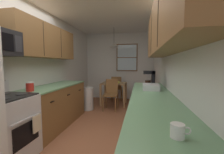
# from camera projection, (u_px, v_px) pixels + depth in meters

# --- Properties ---
(ground_plane) EXTENTS (12.00, 12.00, 0.00)m
(ground_plane) POSITION_uv_depth(u_px,v_px,m) (103.00, 125.00, 3.30)
(ground_plane) COLOR #995B3D
(wall_left) EXTENTS (0.10, 9.00, 2.55)m
(wall_left) POSITION_uv_depth(u_px,v_px,m) (47.00, 68.00, 3.44)
(wall_left) COLOR silver
(wall_left) RESTS_ON ground
(wall_right) EXTENTS (0.10, 9.00, 2.55)m
(wall_right) POSITION_uv_depth(u_px,v_px,m) (168.00, 68.00, 2.94)
(wall_right) COLOR silver
(wall_right) RESTS_ON ground
(wall_back) EXTENTS (4.40, 0.10, 2.55)m
(wall_back) POSITION_uv_depth(u_px,v_px,m) (119.00, 66.00, 5.79)
(wall_back) COLOR silver
(wall_back) RESTS_ON ground
(ceiling_slab) EXTENTS (4.40, 9.00, 0.08)m
(ceiling_slab) POSITION_uv_depth(u_px,v_px,m) (102.00, 5.00, 3.08)
(ceiling_slab) COLOR white
(stove_range) EXTENTS (0.66, 0.64, 1.10)m
(stove_range) POSITION_uv_depth(u_px,v_px,m) (6.00, 128.00, 2.03)
(stove_range) COLOR silver
(stove_range) RESTS_ON ground
(counter_left) EXTENTS (0.64, 1.81, 0.90)m
(counter_left) POSITION_uv_depth(u_px,v_px,m) (56.00, 105.00, 3.23)
(counter_left) COLOR brown
(counter_left) RESTS_ON ground
(upper_cabinets_left) EXTENTS (0.33, 1.89, 0.68)m
(upper_cabinets_left) POSITION_uv_depth(u_px,v_px,m) (46.00, 42.00, 3.09)
(upper_cabinets_left) COLOR brown
(counter_right) EXTENTS (0.64, 3.13, 0.90)m
(counter_right) POSITION_uv_depth(u_px,v_px,m) (153.00, 127.00, 2.11)
(counter_right) COLOR brown
(counter_right) RESTS_ON ground
(upper_cabinets_right) EXTENTS (0.33, 2.81, 0.75)m
(upper_cabinets_right) POSITION_uv_depth(u_px,v_px,m) (167.00, 24.00, 1.91)
(upper_cabinets_right) COLOR brown
(dining_table) EXTENTS (0.80, 0.70, 0.73)m
(dining_table) POSITION_uv_depth(u_px,v_px,m) (114.00, 87.00, 4.92)
(dining_table) COLOR #A87F51
(dining_table) RESTS_ON ground
(dining_chair_near) EXTENTS (0.41, 0.41, 0.90)m
(dining_chair_near) POSITION_uv_depth(u_px,v_px,m) (111.00, 93.00, 4.38)
(dining_chair_near) COLOR brown
(dining_chair_near) RESTS_ON ground
(dining_chair_far) EXTENTS (0.44, 0.44, 0.90)m
(dining_chair_far) POSITION_uv_depth(u_px,v_px,m) (116.00, 87.00, 5.48)
(dining_chair_far) COLOR brown
(dining_chair_far) RESTS_ON ground
(pendant_light) EXTENTS (0.31, 0.31, 0.63)m
(pendant_light) POSITION_uv_depth(u_px,v_px,m) (114.00, 45.00, 4.81)
(pendant_light) COLOR black
(back_window) EXTENTS (0.80, 0.05, 1.04)m
(back_window) POSITION_uv_depth(u_px,v_px,m) (127.00, 58.00, 5.63)
(back_window) COLOR brown
(trash_bin) EXTENTS (0.31, 0.31, 0.67)m
(trash_bin) POSITION_uv_depth(u_px,v_px,m) (88.00, 99.00, 4.37)
(trash_bin) COLOR silver
(trash_bin) RESTS_ON ground
(storage_canister) EXTENTS (0.12, 0.12, 0.16)m
(storage_canister) POSITION_uv_depth(u_px,v_px,m) (30.00, 87.00, 2.46)
(storage_canister) COLOR red
(storage_canister) RESTS_ON counter_left
(dish_towel) EXTENTS (0.02, 0.16, 0.24)m
(dish_towel) POSITION_uv_depth(u_px,v_px,m) (37.00, 123.00, 2.11)
(dish_towel) COLOR beige
(coffee_maker) EXTENTS (0.22, 0.18, 0.32)m
(coffee_maker) POSITION_uv_depth(u_px,v_px,m) (151.00, 79.00, 2.92)
(coffee_maker) COLOR black
(coffee_maker) RESTS_ON counter_right
(mug_by_coffeemaker) EXTENTS (0.12, 0.08, 0.09)m
(mug_by_coffeemaker) POSITION_uv_depth(u_px,v_px,m) (178.00, 131.00, 0.90)
(mug_by_coffeemaker) COLOR white
(mug_by_coffeemaker) RESTS_ON counter_right
(dish_rack) EXTENTS (0.28, 0.34, 0.10)m
(dish_rack) POSITION_uv_depth(u_px,v_px,m) (151.00, 87.00, 2.60)
(dish_rack) COLOR silver
(dish_rack) RESTS_ON counter_right
(table_serving_bowl) EXTENTS (0.18, 0.18, 0.06)m
(table_serving_bowl) POSITION_uv_depth(u_px,v_px,m) (117.00, 82.00, 4.81)
(table_serving_bowl) COLOR #E0D14C
(table_serving_bowl) RESTS_ON dining_table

